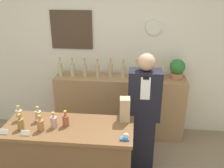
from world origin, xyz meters
TOP-DOWN VIEW (x-y plane):
  - back_wall at (-0.00, 2.00)m, footprint 5.20×0.09m
  - back_shelf at (0.22, 1.75)m, footprint 2.02×0.38m
  - display_counter at (-0.26, 0.45)m, footprint 1.42×0.58m
  - shopkeeper at (0.58, 1.01)m, footprint 0.40×0.25m
  - potted_plant at (1.07, 1.78)m, footprint 0.23×0.23m
  - paper_bag at (0.35, 0.64)m, footprint 0.12×0.12m
  - tape_dispenser at (0.37, 0.27)m, footprint 0.09×0.06m
  - price_card_left at (-0.88, 0.24)m, footprint 0.09×0.02m
  - price_card_right at (-0.65, 0.24)m, footprint 0.09×0.02m
  - counter_bottle_0 at (-0.84, 0.52)m, footprint 0.07×0.07m
  - counter_bottle_1 at (-0.74, 0.35)m, footprint 0.07×0.07m
  - counter_bottle_2 at (-0.61, 0.53)m, footprint 0.07×0.07m
  - counter_bottle_3 at (-0.52, 0.34)m, footprint 0.07×0.07m
  - counter_bottle_4 at (-0.40, 0.42)m, footprint 0.07×0.07m
  - counter_bottle_5 at (-0.28, 0.46)m, footprint 0.07×0.07m
  - shelf_bottle_0 at (-0.71, 1.75)m, footprint 0.07×0.07m
  - shelf_bottle_1 at (-0.52, 1.74)m, footprint 0.07×0.07m
  - shelf_bottle_2 at (-0.32, 1.73)m, footprint 0.07×0.07m
  - shelf_bottle_3 at (-0.12, 1.73)m, footprint 0.07×0.07m
  - shelf_bottle_4 at (0.07, 1.77)m, footprint 0.07×0.07m
  - shelf_bottle_5 at (0.27, 1.73)m, footprint 0.07×0.07m
  - shelf_bottle_6 at (0.46, 1.75)m, footprint 0.07×0.07m
  - shelf_bottle_7 at (0.66, 1.76)m, footprint 0.07×0.07m
  - shelf_bottle_8 at (0.85, 1.74)m, footprint 0.07×0.07m

SIDE VIEW (x-z plane):
  - display_counter at x=-0.26m, z-range 0.00..0.91m
  - back_shelf at x=0.22m, z-range 0.00..1.00m
  - shopkeeper at x=0.58m, z-range 0.00..1.60m
  - tape_dispenser at x=0.37m, z-range 0.89..0.97m
  - price_card_left at x=-0.88m, z-range 0.91..0.96m
  - price_card_right at x=-0.65m, z-range 0.91..0.96m
  - counter_bottle_0 at x=-0.84m, z-range 0.88..1.07m
  - counter_bottle_1 at x=-0.74m, z-range 0.88..1.07m
  - counter_bottle_2 at x=-0.61m, z-range 0.88..1.07m
  - counter_bottle_3 at x=-0.52m, z-range 0.88..1.07m
  - counter_bottle_4 at x=-0.40m, z-range 0.88..1.07m
  - counter_bottle_5 at x=-0.28m, z-range 0.88..1.07m
  - paper_bag at x=0.35m, z-range 0.91..1.19m
  - shelf_bottle_0 at x=-0.71m, z-range 0.96..1.26m
  - shelf_bottle_1 at x=-0.52m, z-range 0.96..1.26m
  - shelf_bottle_2 at x=-0.32m, z-range 0.96..1.26m
  - shelf_bottle_3 at x=-0.12m, z-range 0.96..1.26m
  - shelf_bottle_4 at x=0.07m, z-range 0.96..1.26m
  - shelf_bottle_5 at x=0.27m, z-range 0.96..1.26m
  - shelf_bottle_6 at x=0.46m, z-range 0.96..1.26m
  - shelf_bottle_7 at x=0.66m, z-range 0.96..1.26m
  - shelf_bottle_8 at x=0.85m, z-range 0.96..1.26m
  - potted_plant at x=1.07m, z-range 1.01..1.32m
  - back_wall at x=0.00m, z-range 0.00..2.70m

